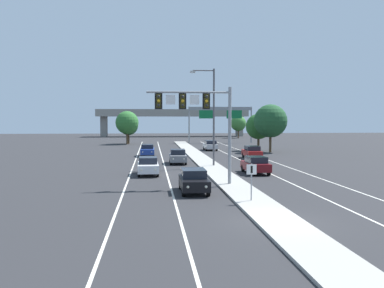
{
  "coord_description": "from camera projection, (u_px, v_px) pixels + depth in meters",
  "views": [
    {
      "loc": [
        -6.11,
        -20.5,
        5.0
      ],
      "look_at": [
        -3.2,
        10.57,
        3.2
      ],
      "focal_mm": 41.06,
      "sensor_mm": 36.0,
      "label": 1
    }
  ],
  "objects": [
    {
      "name": "ground_plane",
      "position": [
        278.0,
        222.0,
        21.24
      ],
      "size": [
        260.0,
        260.0,
        0.0
      ],
      "primitive_type": "plane",
      "color": "#28282B"
    },
    {
      "name": "median_island",
      "position": [
        220.0,
        174.0,
        39.13
      ],
      "size": [
        2.4,
        110.0,
        0.15
      ],
      "primitive_type": "cube",
      "color": "#9E9B93",
      "rests_on": "ground"
    },
    {
      "name": "lane_stripe_oncoming_center",
      "position": [
        165.0,
        167.0,
        45.65
      ],
      "size": [
        0.14,
        100.0,
        0.01
      ],
      "primitive_type": "cube",
      "color": "silver",
      "rests_on": "ground"
    },
    {
      "name": "lane_stripe_receding_center",
      "position": [
        253.0,
        166.0,
        46.53
      ],
      "size": [
        0.14,
        100.0,
        0.01
      ],
      "primitive_type": "cube",
      "color": "silver",
      "rests_on": "ground"
    },
    {
      "name": "edge_stripe_left",
      "position": [
        133.0,
        167.0,
        45.34
      ],
      "size": [
        0.14,
        100.0,
        0.01
      ],
      "primitive_type": "cube",
      "color": "silver",
      "rests_on": "ground"
    },
    {
      "name": "edge_stripe_right",
      "position": [
        284.0,
        166.0,
        46.83
      ],
      "size": [
        0.14,
        100.0,
        0.01
      ],
      "primitive_type": "cube",
      "color": "silver",
      "rests_on": "ground"
    },
    {
      "name": "overhead_signal_mast",
      "position": [
        201.0,
        112.0,
        32.36
      ],
      "size": [
        6.28,
        0.44,
        7.2
      ],
      "color": "gray",
      "rests_on": "median_island"
    },
    {
      "name": "median_sign_post",
      "position": [
        251.0,
        176.0,
        25.99
      ],
      "size": [
        0.6,
        0.1,
        2.2
      ],
      "color": "gray",
      "rests_on": "median_island"
    },
    {
      "name": "street_lamp_median",
      "position": [
        212.0,
        111.0,
        45.36
      ],
      "size": [
        2.58,
        0.28,
        10.0
      ],
      "color": "#4C4C51",
      "rests_on": "median_island"
    },
    {
      "name": "car_oncoming_black",
      "position": [
        194.0,
        180.0,
        29.77
      ],
      "size": [
        1.83,
        4.47,
        1.58
      ],
      "color": "black",
      "rests_on": "ground"
    },
    {
      "name": "car_oncoming_white",
      "position": [
        148.0,
        166.0,
        39.12
      ],
      "size": [
        1.89,
        4.5,
        1.58
      ],
      "color": "silver",
      "rests_on": "ground"
    },
    {
      "name": "car_oncoming_grey",
      "position": [
        178.0,
        156.0,
        48.89
      ],
      "size": [
        1.89,
        4.5,
        1.58
      ],
      "color": "slate",
      "rests_on": "ground"
    },
    {
      "name": "car_oncoming_blue",
      "position": [
        147.0,
        150.0,
        58.61
      ],
      "size": [
        1.83,
        4.47,
        1.58
      ],
      "color": "navy",
      "rests_on": "ground"
    },
    {
      "name": "car_receding_darkred",
      "position": [
        256.0,
        165.0,
        40.02
      ],
      "size": [
        1.93,
        4.51,
        1.58
      ],
      "color": "#5B0F14",
      "rests_on": "ground"
    },
    {
      "name": "car_receding_red",
      "position": [
        252.0,
        152.0,
        55.27
      ],
      "size": [
        1.86,
        4.49,
        1.58
      ],
      "color": "maroon",
      "rests_on": "ground"
    },
    {
      "name": "car_receding_silver",
      "position": [
        210.0,
        145.0,
        69.46
      ],
      "size": [
        1.86,
        4.49,
        1.58
      ],
      "color": "#B7B7BC",
      "rests_on": "ground"
    },
    {
      "name": "highway_sign_gantry",
      "position": [
        220.0,
        113.0,
        90.49
      ],
      "size": [
        13.28,
        0.42,
        7.5
      ],
      "color": "gray",
      "rests_on": "ground"
    },
    {
      "name": "overpass_bridge",
      "position": [
        173.0,
        116.0,
        123.97
      ],
      "size": [
        42.4,
        6.4,
        7.65
      ],
      "color": "gray",
      "rests_on": "ground"
    },
    {
      "name": "tree_far_left_b",
      "position": [
        127.0,
        123.0,
        85.76
      ],
      "size": [
        4.5,
        4.5,
        6.51
      ],
      "color": "#4C3823",
      "rests_on": "ground"
    },
    {
      "name": "tree_far_right_c",
      "position": [
        271.0,
        121.0,
        65.01
      ],
      "size": [
        4.94,
        4.94,
        7.15
      ],
      "color": "#4C3823",
      "rests_on": "ground"
    },
    {
      "name": "tree_far_right_a",
      "position": [
        259.0,
        127.0,
        68.8
      ],
      "size": [
        4.0,
        4.0,
        5.78
      ],
      "color": "#4C3823",
      "rests_on": "ground"
    },
    {
      "name": "tree_far_left_c",
      "position": [
        129.0,
        126.0,
        87.82
      ],
      "size": [
        3.82,
        3.82,
        5.52
      ],
      "color": "#4C3823",
      "rests_on": "ground"
    },
    {
      "name": "tree_far_right_b",
      "position": [
        238.0,
        123.0,
        113.89
      ],
      "size": [
        4.02,
        4.02,
        5.82
      ],
      "color": "#4C3823",
      "rests_on": "ground"
    }
  ]
}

